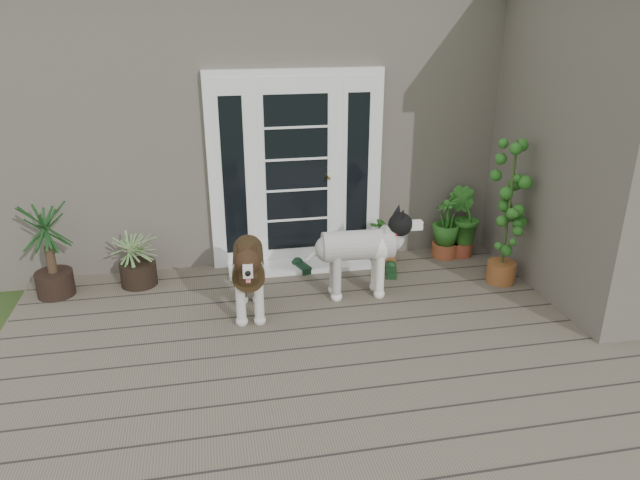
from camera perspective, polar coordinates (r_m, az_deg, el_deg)
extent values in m
cube|color=#6B5B4C|center=(5.00, 4.18, -12.46)|extent=(6.20, 4.60, 0.12)
cube|color=#665E54|center=(8.41, -3.19, 12.72)|extent=(7.40, 4.00, 3.10)
cube|color=#665E54|center=(6.62, 27.15, 7.91)|extent=(1.60, 2.40, 3.10)
cube|color=white|center=(6.47, -2.32, 6.76)|extent=(1.90, 0.14, 2.15)
cube|color=white|center=(6.64, -1.92, -2.47)|extent=(1.60, 0.40, 0.05)
imported|color=#1B5E1A|center=(6.66, 6.42, -0.23)|extent=(0.56, 0.56, 0.54)
imported|color=#1A5C1C|center=(7.06, 13.62, 0.86)|extent=(0.57, 0.57, 0.60)
imported|color=#20641C|center=(6.98, 12.11, 0.78)|extent=(0.47, 0.47, 0.61)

